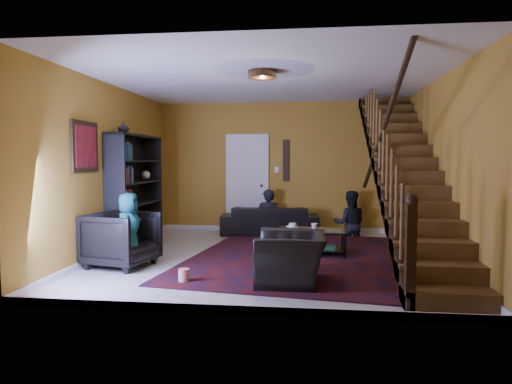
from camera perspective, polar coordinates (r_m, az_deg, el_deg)
floor at (r=7.37m, az=1.43°, el=-8.18°), size 5.50×5.50×0.00m
room at (r=8.87m, az=-6.40°, el=-5.80°), size 5.50×5.50×5.50m
staircase at (r=7.32m, az=18.24°, el=2.57°), size 0.95×5.02×3.18m
bookshelf at (r=8.38m, az=-14.76°, el=-0.18°), size 0.35×1.80×2.00m
door at (r=10.01m, az=-1.10°, el=0.96°), size 0.82×0.05×2.05m
framed_picture at (r=7.06m, az=-20.61°, el=5.32°), size 0.04×0.74×0.74m
wall_hanging at (r=9.92m, az=3.78°, el=3.96°), size 0.14×0.03×0.90m
ceiling_fixture at (r=6.52m, az=0.80°, el=14.47°), size 0.40×0.40×0.10m
rug at (r=7.37m, az=7.50°, el=-8.13°), size 4.37×4.84×0.02m
sofa at (r=9.60m, az=1.70°, el=-3.55°), size 2.08×0.95×0.59m
armchair_left at (r=6.95m, az=-16.43°, el=-5.70°), size 1.06×1.04×0.81m
armchair_right at (r=5.82m, az=4.41°, el=-8.27°), size 0.87×0.99×0.64m
person_adult_a at (r=9.65m, az=1.52°, el=-3.77°), size 0.54×0.37×1.40m
person_adult_b at (r=9.65m, az=11.68°, el=-3.92°), size 0.68×0.54×1.38m
person_child at (r=6.91m, az=-15.64°, el=-4.57°), size 0.43×0.58×1.09m
coffee_table at (r=7.57m, az=6.94°, el=-6.03°), size 1.14×0.70×0.42m
cup_a at (r=7.54m, az=4.60°, el=-4.27°), size 0.13×0.13×0.10m
cup_b at (r=7.55m, az=7.31°, el=-4.28°), size 0.14×0.14×0.10m
bowl at (r=7.53m, az=4.50°, el=-4.48°), size 0.22×0.22×0.05m
vase at (r=7.92m, az=-16.24°, el=7.75°), size 0.18×0.18×0.19m
popcorn_bucket at (r=5.95m, az=-9.00°, el=-10.22°), size 0.14×0.14×0.16m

